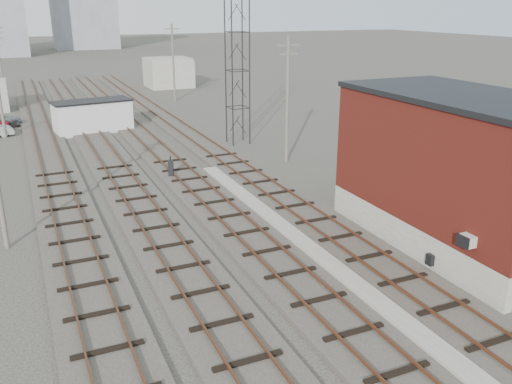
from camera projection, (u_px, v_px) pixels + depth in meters
ground at (118, 102)px, 65.29m from camera, size 320.00×320.00×0.00m
track_right at (190, 135)px, 48.05m from camera, size 3.20×90.00×0.39m
track_mid_right at (145, 139)px, 46.52m from camera, size 3.20×90.00×0.39m
track_mid_left at (98, 144)px, 44.99m from camera, size 3.20×90.00×0.39m
track_left at (47, 149)px, 43.47m from camera, size 3.20×90.00×0.39m
platform_curb at (307, 247)px, 25.66m from camera, size 0.90×28.00×0.26m
brick_building at (460, 171)px, 25.46m from camera, size 6.54×12.20×7.22m
lattice_tower at (237, 51)px, 43.32m from camera, size 1.60×1.60×15.00m
utility_pole_right_a at (287, 97)px, 38.53m from camera, size 1.80×0.24×9.00m
utility_pole_right_b at (173, 60)px, 64.48m from camera, size 1.80×0.24×9.00m
shed_right at (168, 72)px, 76.72m from camera, size 6.00×6.00×4.00m
switch_stand at (171, 169)px, 36.11m from camera, size 0.43×0.43×1.44m
site_trailer at (93, 116)px, 49.21m from camera, size 7.24×3.91×2.90m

